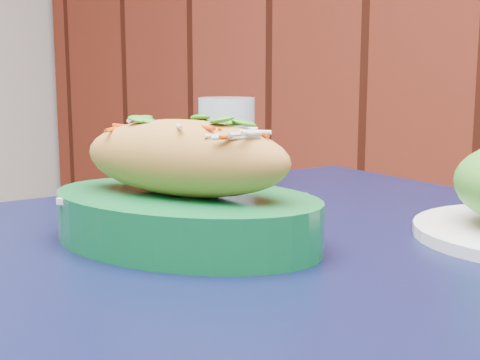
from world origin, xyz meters
The scene contains 3 objects.
cafe_table centered at (-0.05, 1.42, 0.66)m, with size 1.01×1.01×0.75m.
banh_mi_basket centered at (-0.16, 1.37, 0.80)m, with size 0.31×0.23×0.13m.
water_glass centered at (-0.31, 1.63, 0.81)m, with size 0.08×0.08×0.13m, color silver.
Camera 1 is at (0.28, 0.90, 0.92)m, focal length 50.00 mm.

